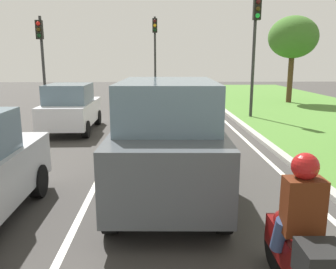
{
  "coord_description": "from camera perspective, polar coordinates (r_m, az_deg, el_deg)",
  "views": [
    {
      "loc": [
        0.66,
        1.67,
        2.66
      ],
      "look_at": [
        0.86,
        8.41,
        1.2
      ],
      "focal_mm": 37.25,
      "sensor_mm": 36.0,
      "label": 1
    }
  ],
  "objects": [
    {
      "name": "lane_line_right_edge",
      "position": [
        12.95,
        11.46,
        0.12
      ],
      "size": [
        0.12,
        32.0,
        0.01
      ],
      "primitive_type": "cube",
      "color": "silver",
      "rests_on": "ground"
    },
    {
      "name": "traffic_light_near_right",
      "position": [
        16.41,
        14.08,
        15.39
      ],
      "size": [
        0.32,
        0.5,
        5.4
      ],
      "color": "#2D2D2D",
      "rests_on": "ground"
    },
    {
      "name": "lane_line_center",
      "position": [
        12.68,
        -7.81,
        0.0
      ],
      "size": [
        0.12,
        32.0,
        0.01
      ],
      "primitive_type": "cube",
      "color": "silver",
      "rests_on": "ground"
    },
    {
      "name": "traffic_light_far_median",
      "position": [
        23.81,
        -2.14,
        14.67
      ],
      "size": [
        0.32,
        0.5,
        5.39
      ],
      "color": "#2D2D2D",
      "rests_on": "ground"
    },
    {
      "name": "car_hatchback_far",
      "position": [
        13.52,
        -15.61,
        4.2
      ],
      "size": [
        1.75,
        3.71,
        1.78
      ],
      "rotation": [
        0.0,
        0.0,
        0.01
      ],
      "color": "silver",
      "rests_on": "ground"
    },
    {
      "name": "rider_person",
      "position": [
        3.93,
        21.06,
        -10.6
      ],
      "size": [
        0.51,
        0.41,
        1.16
      ],
      "rotation": [
        0.0,
        0.0,
        -0.02
      ],
      "color": "#4C1E0C",
      "rests_on": "ground"
    },
    {
      "name": "motorcycle",
      "position": [
        4.16,
        20.62,
        -18.77
      ],
      "size": [
        0.41,
        1.9,
        1.01
      ],
      "rotation": [
        0.0,
        0.0,
        -0.02
      ],
      "color": "#590A0A",
      "rests_on": "ground"
    },
    {
      "name": "car_suv_ahead",
      "position": [
        6.71,
        -0.03,
        -0.66
      ],
      "size": [
        2.1,
        4.56,
        2.28
      ],
      "rotation": [
        0.0,
        0.0,
        -0.03
      ],
      "color": "#474C51",
      "rests_on": "ground"
    },
    {
      "name": "tree_roadside_far",
      "position": [
        22.81,
        19.79,
        14.68
      ],
      "size": [
        2.91,
        2.91,
        5.19
      ],
      "color": "#4C331E",
      "rests_on": "ground"
    },
    {
      "name": "curb_right",
      "position": [
        13.06,
        13.61,
        0.38
      ],
      "size": [
        0.24,
        48.0,
        0.12
      ],
      "primitive_type": "cube",
      "color": "#9E9B93",
      "rests_on": "ground"
    },
    {
      "name": "traffic_light_overhead_left",
      "position": [
        18.85,
        -20.03,
        13.2
      ],
      "size": [
        0.32,
        0.5,
        4.74
      ],
      "color": "#2D2D2D",
      "rests_on": "ground"
    },
    {
      "name": "ground_plane",
      "position": [
        12.63,
        -4.65,
        0.01
      ],
      "size": [
        60.0,
        60.0,
        0.0
      ],
      "primitive_type": "plane",
      "color": "#383533"
    }
  ]
}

